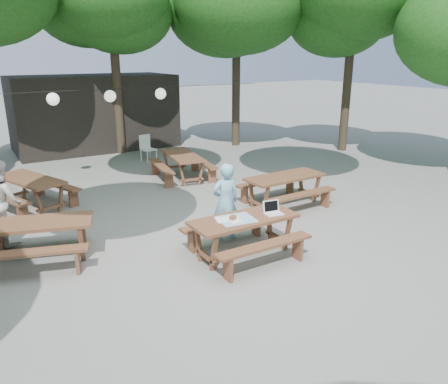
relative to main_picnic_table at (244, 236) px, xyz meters
The scene contains 13 objects.
ground 0.82m from the main_picnic_table, 92.86° to the left, with size 80.00×80.00×0.00m, color slate.
pavilion 11.28m from the main_picnic_table, 87.63° to the left, with size 6.00×3.00×2.80m, color black.
main_picnic_table is the anchor object (origin of this frame).
picnic_table_nw 3.76m from the main_picnic_table, 151.78° to the left, with size 2.29×2.09×0.75m.
picnic_table_ne 3.05m from the main_picnic_table, 36.89° to the left, with size 2.02×1.62×0.75m.
picnic_table_far_w 5.69m from the main_picnic_table, 121.00° to the left, with size 2.17×2.35×0.75m.
picnic_table_far_e 5.45m from the main_picnic_table, 75.60° to the left, with size 1.85×2.12×0.75m.
woman 0.93m from the main_picnic_table, 82.43° to the left, with size 0.58×0.38×1.58m, color #76BAD7.
second_person 4.76m from the main_picnic_table, 141.26° to the left, with size 0.83×0.64×1.70m, color silver.
plastic_chair 8.10m from the main_picnic_table, 80.41° to the left, with size 0.53×0.53×0.90m.
laptop 0.72m from the main_picnic_table, ahead, with size 0.36×0.31×0.24m.
tabletop_clutter 0.42m from the main_picnic_table, behind, with size 0.75×0.63×0.08m.
paper_lanterns 7.02m from the main_picnic_table, 91.90° to the left, with size 9.00×0.34×0.38m.
Camera 1 is at (-4.14, -6.86, 3.61)m, focal length 35.00 mm.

